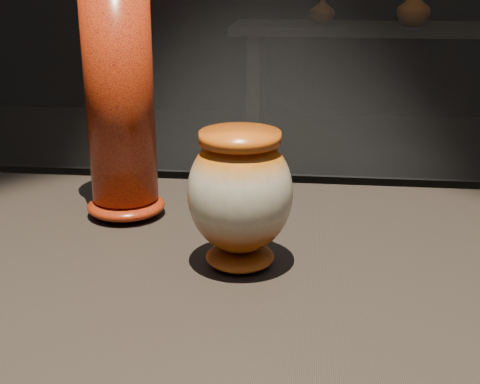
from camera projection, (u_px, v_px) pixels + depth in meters
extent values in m
cube|color=black|center=(350.00, 299.00, 0.89)|extent=(2.00, 0.80, 0.05)
ellipsoid|color=#7A340A|center=(240.00, 256.00, 0.92)|extent=(0.11, 0.11, 0.03)
ellipsoid|color=beige|center=(240.00, 193.00, 0.89)|extent=(0.16, 0.16, 0.17)
cylinder|color=orange|center=(240.00, 137.00, 0.87)|extent=(0.12, 0.12, 0.02)
ellipsoid|color=#C5400D|center=(126.00, 205.00, 1.10)|extent=(0.13, 0.13, 0.03)
cylinder|color=#C5400D|center=(119.00, 89.00, 1.04)|extent=(0.11, 0.11, 0.36)
cube|color=black|center=(392.00, 29.00, 4.19)|extent=(2.00, 0.60, 0.05)
cube|color=black|center=(256.00, 97.00, 4.43)|extent=(0.08, 0.50, 0.85)
imported|color=#935615|center=(322.00, 10.00, 4.21)|extent=(0.22, 0.22, 0.17)
imported|color=#7A340A|center=(414.00, 8.00, 4.08)|extent=(0.29, 0.29, 0.21)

